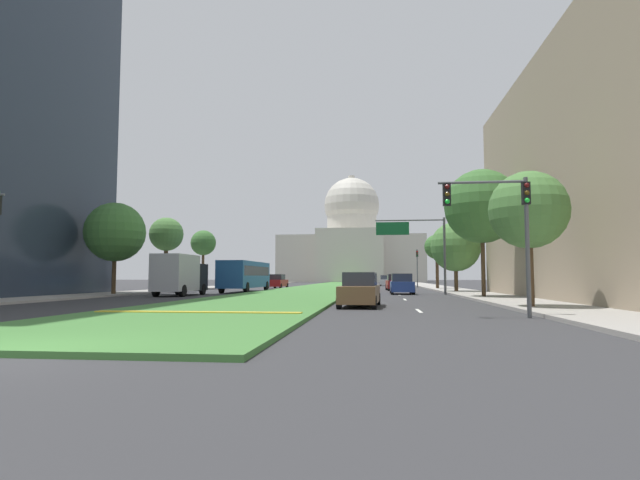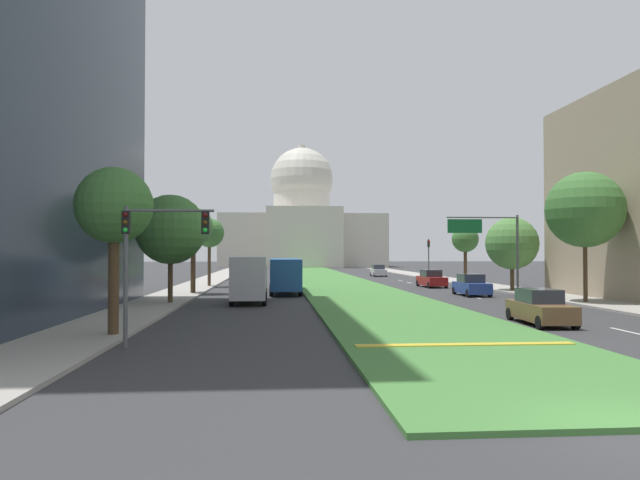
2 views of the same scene
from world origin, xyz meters
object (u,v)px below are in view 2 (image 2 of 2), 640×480
(traffic_light_near_left, at_px, (149,244))
(sedan_lead_stopped, at_px, (540,308))
(capitol_building, at_px, (302,224))
(city_bus, at_px, (285,272))
(sedan_far_horizon, at_px, (282,276))
(sedan_midblock, at_px, (471,286))
(street_tree_left_near, at_px, (114,207))
(sedan_distant, at_px, (431,279))
(street_tree_right_mid, at_px, (585,210))
(box_truck_delivery, at_px, (249,279))
(street_tree_left_far, at_px, (193,228))
(street_tree_right_distant, at_px, (465,240))
(sedan_very_far, at_px, (378,271))
(street_tree_left_mid, at_px, (171,230))
(overhead_guide_sign, at_px, (491,238))
(street_tree_right_far, at_px, (512,243))
(street_tree_left_distant, at_px, (209,233))
(traffic_light_far_right, at_px, (429,254))

(traffic_light_near_left, xyz_separation_m, sedan_lead_stopped, (17.51, 5.54, -2.99))
(capitol_building, xyz_separation_m, city_bus, (-5.99, -93.11, -8.82))
(sedan_far_horizon, bearing_deg, sedan_midblock, -54.21)
(street_tree_left_near, xyz_separation_m, sedan_distant, (22.40, 32.75, -4.54))
(street_tree_right_mid, bearing_deg, box_truck_delivery, 174.28)
(street_tree_left_far, height_order, city_bus, street_tree_left_far)
(street_tree_right_distant, relative_size, sedan_very_far, 1.43)
(street_tree_left_mid, xyz_separation_m, street_tree_left_far, (0.23, 9.27, 0.54))
(street_tree_right_distant, distance_m, sedan_lead_stopped, 35.47)
(city_bus, bearing_deg, overhead_guide_sign, -17.51)
(street_tree_left_mid, bearing_deg, city_bus, 52.76)
(sedan_lead_stopped, height_order, box_truck_delivery, box_truck_delivery)
(street_tree_right_mid, relative_size, street_tree_right_distant, 1.41)
(street_tree_left_mid, xyz_separation_m, sedan_distant, (22.78, 17.48, -4.22))
(street_tree_left_mid, distance_m, street_tree_right_distant, 35.39)
(street_tree_right_mid, relative_size, street_tree_right_far, 1.36)
(street_tree_left_near, xyz_separation_m, street_tree_left_distant, (0.09, 34.47, 0.05))
(overhead_guide_sign, relative_size, street_tree_left_near, 0.92)
(traffic_light_far_right, xyz_separation_m, city_bus, (-18.35, -20.83, -1.54))
(street_tree_left_distant, height_order, sedan_midblock, street_tree_left_distant)
(traffic_light_far_right, xyz_separation_m, sedan_very_far, (-4.02, 12.84, -2.52))
(traffic_light_near_left, height_order, city_bus, traffic_light_near_left)
(street_tree_right_far, bearing_deg, street_tree_left_distant, 162.21)
(traffic_light_far_right, xyz_separation_m, street_tree_left_near, (-25.88, -46.52, 2.05))
(street_tree_right_distant, xyz_separation_m, sedan_lead_stopped, (-7.91, -34.34, -4.10))
(traffic_light_near_left, bearing_deg, street_tree_right_far, 47.69)
(capitol_building, height_order, sedan_distant, capitol_building)
(sedan_far_horizon, bearing_deg, street_tree_left_near, -100.13)
(sedan_lead_stopped, xyz_separation_m, sedan_distant, (2.89, 29.91, 0.02))
(street_tree_right_far, bearing_deg, city_bus, 179.75)
(street_tree_left_mid, bearing_deg, overhead_guide_sign, 12.24)
(street_tree_left_distant, height_order, sedan_far_horizon, street_tree_left_distant)
(sedan_very_far, bearing_deg, sedan_distant, -88.83)
(street_tree_left_distant, bearing_deg, sedan_very_far, 48.83)
(street_tree_right_distant, height_order, sedan_far_horizon, street_tree_right_distant)
(traffic_light_near_left, distance_m, box_truck_delivery, 18.73)
(sedan_very_far, bearing_deg, traffic_light_near_left, -107.74)
(street_tree_left_far, relative_size, sedan_distant, 1.53)
(street_tree_right_distant, xyz_separation_m, sedan_very_far, (-5.56, 22.19, -4.11))
(capitol_building, xyz_separation_m, sedan_midblock, (8.99, -97.53, -9.76))
(sedan_lead_stopped, height_order, sedan_very_far, sedan_lead_stopped)
(traffic_light_near_left, height_order, sedan_lead_stopped, traffic_light_near_left)
(overhead_guide_sign, relative_size, sedan_distant, 1.36)
(street_tree_left_distant, relative_size, sedan_lead_stopped, 1.45)
(street_tree_left_mid, bearing_deg, traffic_light_far_right, 49.95)
(traffic_light_near_left, bearing_deg, street_tree_right_mid, 32.03)
(street_tree_left_near, height_order, sedan_very_far, street_tree_left_near)
(sedan_lead_stopped, bearing_deg, street_tree_left_far, 132.16)
(box_truck_delivery, bearing_deg, street_tree_right_far, 23.44)
(overhead_guide_sign, distance_m, sedan_midblock, 4.13)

